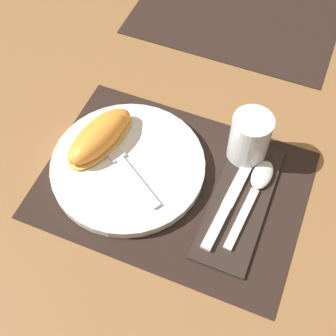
% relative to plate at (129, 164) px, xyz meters
% --- Properties ---
extents(ground_plane, '(3.00, 3.00, 0.00)m').
position_rel_plate_xyz_m(ground_plane, '(0.08, -0.00, -0.01)').
color(ground_plane, olive).
extents(placemat, '(0.44, 0.32, 0.00)m').
position_rel_plate_xyz_m(placemat, '(0.08, -0.00, -0.01)').
color(placemat, black).
rests_on(placemat, ground_plane).
extents(placemat_far, '(0.44, 0.32, 0.00)m').
position_rel_plate_xyz_m(placemat_far, '(0.05, 0.46, -0.01)').
color(placemat_far, black).
rests_on(placemat_far, ground_plane).
extents(plate, '(0.27, 0.27, 0.02)m').
position_rel_plate_xyz_m(plate, '(0.00, 0.00, 0.00)').
color(plate, white).
rests_on(plate, placemat).
extents(juice_glass, '(0.07, 0.07, 0.10)m').
position_rel_plate_xyz_m(juice_glass, '(0.18, 0.10, 0.03)').
color(juice_glass, silver).
rests_on(juice_glass, placemat).
extents(napkin, '(0.09, 0.25, 0.00)m').
position_rel_plate_xyz_m(napkin, '(0.20, 0.00, -0.01)').
color(napkin, '#2D231E').
rests_on(napkin, placemat).
extents(knife, '(0.04, 0.21, 0.01)m').
position_rel_plate_xyz_m(knife, '(0.18, -0.00, -0.00)').
color(knife, silver).
rests_on(knife, napkin).
extents(spoon, '(0.04, 0.18, 0.01)m').
position_rel_plate_xyz_m(spoon, '(0.22, 0.04, -0.00)').
color(spoon, silver).
rests_on(spoon, napkin).
extents(fork, '(0.17, 0.12, 0.00)m').
position_rel_plate_xyz_m(fork, '(-0.01, -0.01, 0.01)').
color(fork, silver).
rests_on(fork, plate).
extents(citrus_wedge_0, '(0.10, 0.12, 0.03)m').
position_rel_plate_xyz_m(citrus_wedge_0, '(-0.06, 0.04, 0.02)').
color(citrus_wedge_0, '#F7C656').
rests_on(citrus_wedge_0, plate).
extents(citrus_wedge_1, '(0.09, 0.14, 0.04)m').
position_rel_plate_xyz_m(citrus_wedge_1, '(-0.06, 0.01, 0.03)').
color(citrus_wedge_1, '#F7C656').
rests_on(citrus_wedge_1, plate).
extents(citrus_wedge_2, '(0.06, 0.12, 0.03)m').
position_rel_plate_xyz_m(citrus_wedge_2, '(-0.08, 0.00, 0.02)').
color(citrus_wedge_2, '#F7C656').
rests_on(citrus_wedge_2, plate).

